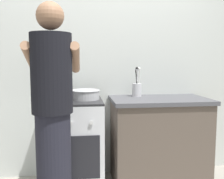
% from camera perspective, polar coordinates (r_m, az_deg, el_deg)
% --- Properties ---
extents(back_wall, '(3.20, 0.10, 2.50)m').
position_cam_1_polar(back_wall, '(2.89, 2.00, 5.79)').
color(back_wall, silver).
rests_on(back_wall, ground).
extents(countertop, '(1.00, 0.60, 0.90)m').
position_cam_1_polar(countertop, '(2.76, 10.47, -11.15)').
color(countertop, brown).
rests_on(countertop, ground).
extents(stove_range, '(0.60, 0.62, 0.90)m').
position_cam_1_polar(stove_range, '(2.64, -8.93, -12.02)').
color(stove_range, silver).
rests_on(stove_range, ground).
extents(pot, '(0.28, 0.21, 0.10)m').
position_cam_1_polar(pot, '(2.51, -12.33, -1.23)').
color(pot, '#38383D').
rests_on(pot, stove_range).
extents(mixing_bowl, '(0.29, 0.29, 0.10)m').
position_cam_1_polar(mixing_bowl, '(2.54, -5.95, -1.05)').
color(mixing_bowl, '#B7B7BC').
rests_on(mixing_bowl, stove_range).
extents(utensil_crock, '(0.10, 0.10, 0.32)m').
position_cam_1_polar(utensil_crock, '(2.75, 5.62, 0.31)').
color(utensil_crock, silver).
rests_on(utensil_crock, countertop).
extents(person, '(0.41, 0.50, 1.70)m').
position_cam_1_polar(person, '(1.95, -13.18, -6.21)').
color(person, black).
rests_on(person, ground).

